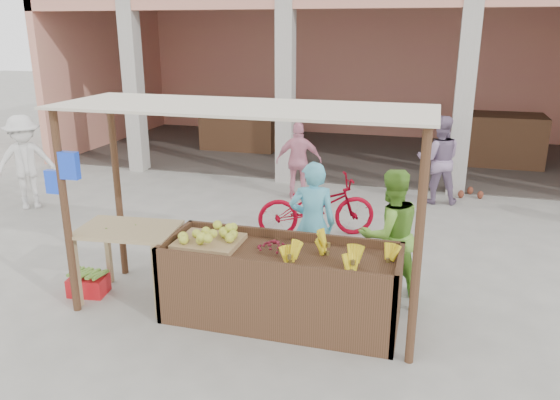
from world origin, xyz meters
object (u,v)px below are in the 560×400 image
(red_crate, at_px, (89,285))
(vendor_blue, at_px, (312,220))
(fruit_stall, at_px, (281,287))
(motorcycle, at_px, (317,205))
(side_table, at_px, (128,239))
(vendor_green, at_px, (390,231))

(red_crate, relative_size, vendor_blue, 0.26)
(fruit_stall, bearing_deg, red_crate, -178.50)
(red_crate, distance_m, vendor_blue, 2.89)
(fruit_stall, height_order, motorcycle, motorcycle)
(fruit_stall, xyz_separation_m, side_table, (-1.86, -0.02, 0.38))
(red_crate, xyz_separation_m, vendor_blue, (2.58, 1.08, 0.74))
(side_table, distance_m, vendor_blue, 2.24)
(side_table, xyz_separation_m, vendor_green, (2.96, 0.93, 0.07))
(side_table, bearing_deg, fruit_stall, -5.17)
(fruit_stall, distance_m, motorcycle, 2.66)
(red_crate, bearing_deg, fruit_stall, -6.79)
(fruit_stall, distance_m, side_table, 1.90)
(fruit_stall, distance_m, vendor_green, 1.49)
(side_table, xyz_separation_m, red_crate, (-0.59, -0.04, -0.66))
(fruit_stall, height_order, red_crate, fruit_stall)
(side_table, relative_size, vendor_blue, 0.70)
(vendor_blue, xyz_separation_m, motorcycle, (-0.30, 1.64, -0.35))
(vendor_blue, bearing_deg, motorcycle, -93.21)
(vendor_green, bearing_deg, fruit_stall, 8.32)
(fruit_stall, height_order, vendor_blue, vendor_blue)
(fruit_stall, xyz_separation_m, red_crate, (-2.45, -0.06, -0.29))
(side_table, height_order, vendor_green, vendor_green)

